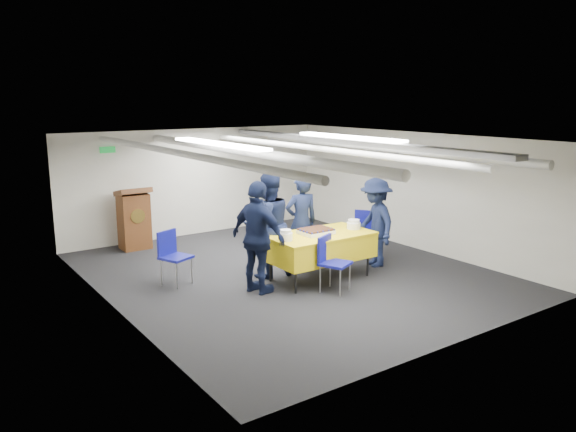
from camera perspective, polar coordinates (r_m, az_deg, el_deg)
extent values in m
plane|color=black|center=(9.71, 0.08, -5.76)|extent=(7.00, 7.00, 0.00)
cube|color=beige|center=(12.40, -9.25, 3.44)|extent=(6.00, 0.02, 2.30)
cube|color=beige|center=(8.12, -17.45, -1.45)|extent=(0.02, 7.00, 2.30)
cube|color=beige|center=(11.39, 12.50, 2.55)|extent=(0.02, 7.00, 2.30)
cube|color=silver|center=(9.27, 0.08, 7.84)|extent=(6.00, 7.00, 0.02)
cylinder|color=silver|center=(8.30, -11.35, 6.36)|extent=(0.10, 6.90, 0.10)
cylinder|color=silver|center=(8.80, -4.75, 6.60)|extent=(0.14, 6.90, 0.14)
cylinder|color=silver|center=(9.65, 3.02, 6.85)|extent=(0.10, 6.90, 0.10)
cylinder|color=silver|center=(10.50, 8.66, 6.93)|extent=(0.14, 6.90, 0.14)
cube|color=gray|center=(10.02, 5.76, 7.58)|extent=(0.28, 6.90, 0.08)
cube|color=white|center=(8.60, -7.08, 7.29)|extent=(0.25, 2.60, 0.04)
cube|color=white|center=(10.08, 6.20, 7.99)|extent=(0.25, 2.60, 0.04)
cube|color=#0C591E|center=(11.60, -17.86, 6.42)|extent=(0.30, 0.04, 0.12)
cylinder|color=black|center=(8.66, 0.79, -6.73)|extent=(0.04, 0.04, 0.36)
cylinder|color=black|center=(9.58, 8.09, -5.02)|extent=(0.04, 0.04, 0.36)
cylinder|color=black|center=(9.22, -1.79, -5.58)|extent=(0.04, 0.04, 0.36)
cylinder|color=black|center=(10.08, 5.36, -4.08)|extent=(0.04, 0.04, 0.36)
cube|color=yellow|center=(9.26, 3.28, -3.15)|extent=(1.72, 0.92, 0.39)
cube|color=yellow|center=(9.21, 3.29, -1.89)|extent=(1.74, 0.94, 0.03)
cube|color=white|center=(9.18, 2.85, -1.64)|extent=(0.51, 0.41, 0.06)
cube|color=black|center=(9.17, 2.85, -1.37)|extent=(0.49, 0.39, 0.03)
sphere|color=navy|center=(8.89, 2.43, -1.79)|extent=(0.04, 0.04, 0.04)
sphere|color=navy|center=(9.18, 1.03, -1.34)|extent=(0.04, 0.04, 0.04)
sphere|color=navy|center=(8.96, 3.00, -1.69)|extent=(0.04, 0.04, 0.04)
sphere|color=navy|center=(9.25, 1.59, -1.25)|extent=(0.04, 0.04, 0.04)
sphere|color=navy|center=(9.03, 3.57, -1.59)|extent=(0.04, 0.04, 0.04)
sphere|color=navy|center=(9.31, 2.15, -1.16)|extent=(0.04, 0.04, 0.04)
sphere|color=navy|center=(9.10, 4.13, -1.50)|extent=(0.04, 0.04, 0.04)
sphere|color=navy|center=(9.38, 2.70, -1.07)|extent=(0.04, 0.04, 0.04)
sphere|color=navy|center=(9.17, 4.67, -1.40)|extent=(0.04, 0.04, 0.04)
sphere|color=navy|center=(9.45, 3.24, -0.98)|extent=(0.04, 0.04, 0.04)
sphere|color=navy|center=(8.95, 1.97, -1.69)|extent=(0.04, 0.04, 0.04)
sphere|color=navy|center=(9.25, 4.41, -1.27)|extent=(0.04, 0.04, 0.04)
sphere|color=navy|center=(9.02, 1.61, -1.58)|extent=(0.04, 0.04, 0.04)
sphere|color=navy|center=(9.32, 4.05, -1.17)|extent=(0.04, 0.04, 0.04)
sphere|color=navy|center=(9.10, 1.27, -1.47)|extent=(0.04, 0.04, 0.04)
sphere|color=navy|center=(9.39, 3.69, -1.06)|extent=(0.04, 0.04, 0.04)
cylinder|color=white|center=(8.73, -0.22, -2.12)|extent=(0.21, 0.21, 0.13)
cylinder|color=white|center=(8.71, -0.22, -1.56)|extent=(0.17, 0.17, 0.05)
cylinder|color=white|center=(9.58, 6.68, -0.97)|extent=(0.23, 0.23, 0.11)
cylinder|color=white|center=(9.56, 6.69, -0.51)|extent=(0.19, 0.19, 0.05)
cube|color=brown|center=(11.51, -15.36, -0.54)|extent=(0.55, 0.45, 1.10)
cube|color=brown|center=(11.37, -15.48, 2.39)|extent=(0.62, 0.53, 0.21)
cylinder|color=gold|center=(11.26, -14.99, -0.01)|extent=(0.28, 0.02, 0.28)
cylinder|color=gray|center=(8.55, 5.32, -6.79)|extent=(0.02, 0.02, 0.43)
cylinder|color=gray|center=(8.84, 6.28, -6.17)|extent=(0.02, 0.02, 0.43)
cylinder|color=gray|center=(8.69, 3.28, -6.44)|extent=(0.02, 0.02, 0.43)
cylinder|color=gray|center=(8.98, 4.30, -5.84)|extent=(0.02, 0.02, 0.43)
cube|color=navy|center=(8.70, 4.82, -4.84)|extent=(0.55, 0.55, 0.04)
cube|color=navy|center=(8.72, 3.72, -3.27)|extent=(0.38, 0.20, 0.40)
cylinder|color=gray|center=(10.52, 6.41, -3.21)|extent=(0.02, 0.02, 0.43)
cylinder|color=gray|center=(10.45, 8.22, -3.38)|extent=(0.02, 0.02, 0.43)
cylinder|color=gray|center=(10.84, 6.87, -2.77)|extent=(0.02, 0.02, 0.43)
cylinder|color=gray|center=(10.77, 8.63, -2.92)|extent=(0.02, 0.02, 0.43)
cube|color=navy|center=(10.58, 7.57, -1.84)|extent=(0.58, 0.58, 0.04)
cube|color=navy|center=(10.71, 7.84, -0.47)|extent=(0.26, 0.35, 0.40)
cylinder|color=gray|center=(9.00, -11.21, -6.00)|extent=(0.02, 0.02, 0.43)
cylinder|color=gray|center=(9.24, -9.75, -5.48)|extent=(0.02, 0.02, 0.43)
cylinder|color=gray|center=(9.23, -12.74, -5.62)|extent=(0.02, 0.02, 0.43)
cylinder|color=gray|center=(9.46, -11.28, -5.12)|extent=(0.02, 0.02, 0.43)
cube|color=navy|center=(9.17, -11.30, -4.15)|extent=(0.55, 0.55, 0.04)
cube|color=navy|center=(9.24, -12.21, -2.65)|extent=(0.39, 0.19, 0.40)
imported|color=black|center=(9.81, 1.35, -0.59)|extent=(0.66, 0.50, 1.65)
imported|color=black|center=(9.31, -2.05, -0.91)|extent=(0.89, 0.71, 1.77)
imported|color=black|center=(8.53, -3.04, -2.21)|extent=(0.68, 1.10, 1.74)
imported|color=black|center=(10.04, 8.87, -0.65)|extent=(0.84, 1.14, 1.58)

